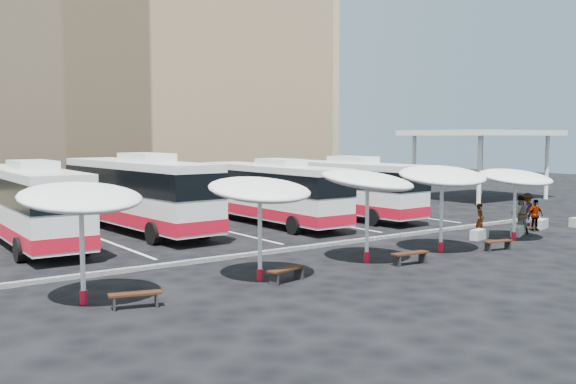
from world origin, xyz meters
TOP-DOWN VIEW (x-y plane):
  - ground at (0.00, 0.00)m, footprint 120.00×120.00m
  - sandstone_building at (0.00, 31.87)m, footprint 42.00×18.25m
  - service_canopy at (24.00, 10.00)m, footprint 10.00×8.00m
  - curb_divider at (0.00, 0.50)m, footprint 34.00×0.25m
  - bay_lines at (0.00, 8.00)m, footprint 24.15×12.00m
  - bus_0 at (-9.08, 8.40)m, footprint 2.96×11.84m
  - bus_1 at (-3.63, 9.42)m, footprint 3.43×12.55m
  - bus_2 at (3.25, 7.72)m, footprint 2.67×11.26m
  - bus_3 at (8.27, 7.74)m, footprint 3.01×11.46m
  - sunshade_0 at (-10.42, -2.91)m, footprint 3.41×3.46m
  - sunshade_1 at (-4.72, -3.36)m, footprint 3.50×3.55m
  - sunshade_2 at (0.23, -3.16)m, footprint 4.64×4.66m
  - sunshade_3 at (4.22, -3.30)m, footprint 4.63×4.65m
  - sunshade_4 at (9.25, -3.26)m, footprint 3.69×3.72m
  - wood_bench_0 at (-9.40, -4.19)m, footprint 1.49×0.77m
  - wood_bench_1 at (-4.12, -4.02)m, footprint 1.56×0.73m
  - wood_bench_2 at (1.24, -4.41)m, footprint 1.56×0.57m
  - wood_bench_3 at (6.43, -4.47)m, footprint 1.40×0.60m
  - conc_bench_0 at (8.23, -2.14)m, footprint 1.31×0.73m
  - conc_bench_1 at (10.59, -2.53)m, footprint 1.32×0.90m
  - conc_bench_2 at (13.53, -1.86)m, footprint 1.36×0.78m
  - passenger_0 at (8.77, -1.76)m, footprint 0.69×0.66m
  - passenger_1 at (11.21, -2.27)m, footprint 1.17×1.11m
  - passenger_2 at (12.63, -2.13)m, footprint 1.01×0.68m
  - passenger_3 at (13.86, -0.83)m, footprint 1.14×0.66m

SIDE VIEW (x-z plane):
  - ground at x=0.00m, z-range 0.00..0.00m
  - bay_lines at x=0.00m, z-range 0.00..0.01m
  - curb_divider at x=0.00m, z-range 0.00..0.15m
  - conc_bench_0 at x=8.23m, z-range 0.00..0.47m
  - conc_bench_1 at x=10.59m, z-range 0.00..0.47m
  - conc_bench_2 at x=13.53m, z-range 0.00..0.49m
  - wood_bench_3 at x=6.43m, z-range 0.11..0.53m
  - wood_bench_0 at x=-9.40m, z-range 0.12..0.56m
  - wood_bench_1 at x=-4.12m, z-range 0.12..0.59m
  - wood_bench_2 at x=1.24m, z-range 0.12..0.59m
  - passenger_0 at x=8.77m, z-range 0.00..1.59m
  - passenger_2 at x=12.63m, z-range 0.00..1.59m
  - passenger_3 at x=13.86m, z-range 0.00..1.77m
  - passenger_1 at x=11.21m, z-range 0.00..1.91m
  - bus_2 at x=3.25m, z-range 0.04..3.61m
  - bus_3 at x=8.27m, z-range 0.04..3.65m
  - bus_0 at x=-9.08m, z-range 0.04..3.78m
  - bus_1 at x=-3.63m, z-range 0.04..3.98m
  - sunshade_4 at x=9.25m, z-range 1.18..4.57m
  - sunshade_1 at x=-4.72m, z-range 1.24..4.77m
  - sunshade_0 at x=-10.42m, z-range 1.25..4.82m
  - sunshade_2 at x=0.23m, z-range 1.27..4.92m
  - sunshade_3 at x=4.22m, z-range 1.29..4.97m
  - service_canopy at x=24.00m, z-range 2.27..7.47m
  - sandstone_building at x=0.00m, z-range -2.17..27.43m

